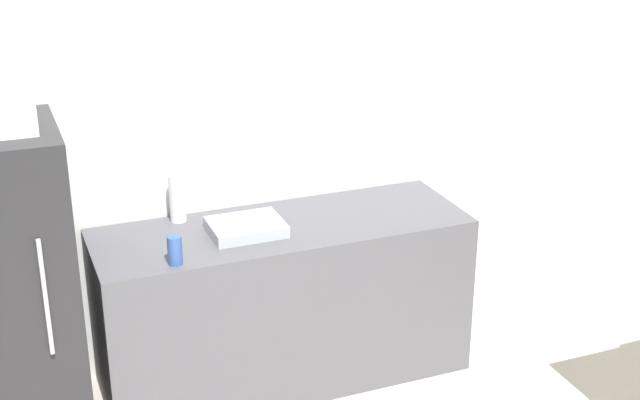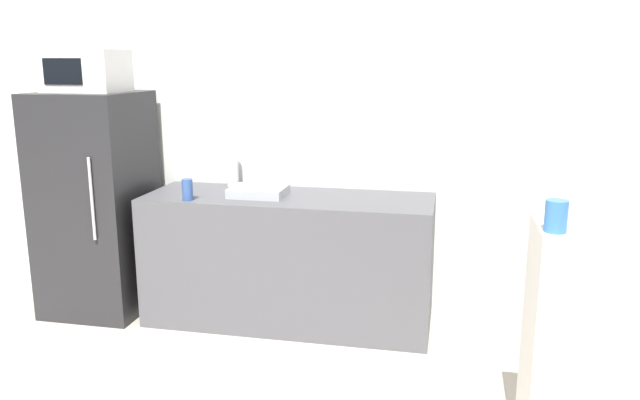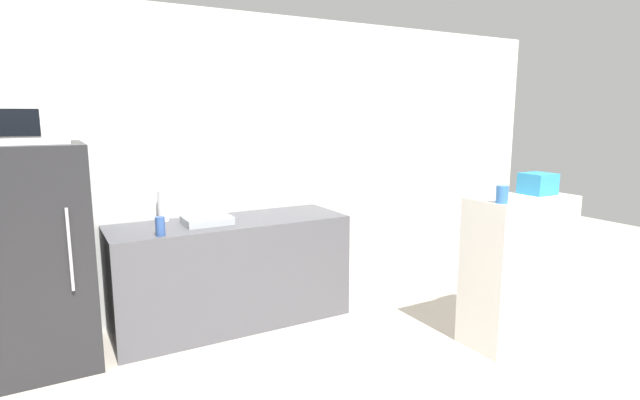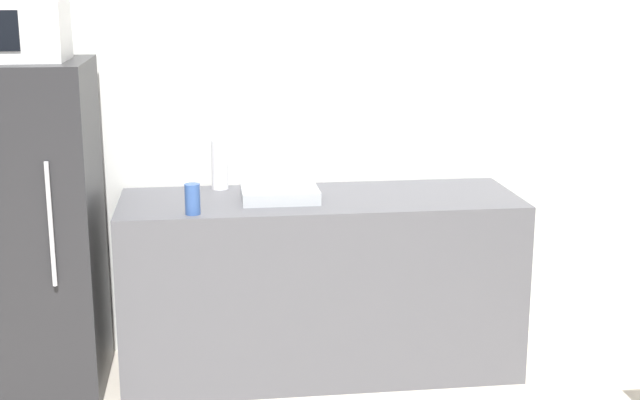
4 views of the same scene
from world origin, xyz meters
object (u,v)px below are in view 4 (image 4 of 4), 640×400
(bottle_short, at_px, (192,199))
(microwave, at_px, (7,29))
(refrigerator, at_px, (23,231))
(bottle_tall, at_px, (220,164))

(bottle_short, bearing_deg, microwave, 165.98)
(refrigerator, xyz_separation_m, bottle_short, (0.78, -0.20, 0.17))
(refrigerator, height_order, bottle_short, refrigerator)
(bottle_tall, bearing_deg, microwave, -161.80)
(microwave, bearing_deg, bottle_short, -14.02)
(refrigerator, distance_m, microwave, 0.91)
(refrigerator, xyz_separation_m, bottle_tall, (0.91, 0.30, 0.23))
(refrigerator, bearing_deg, microwave, -108.64)
(refrigerator, height_order, microwave, microwave)
(bottle_tall, xyz_separation_m, bottle_short, (-0.13, -0.49, -0.06))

